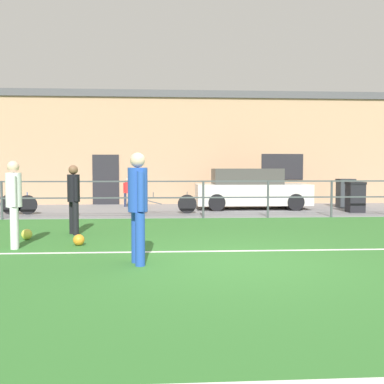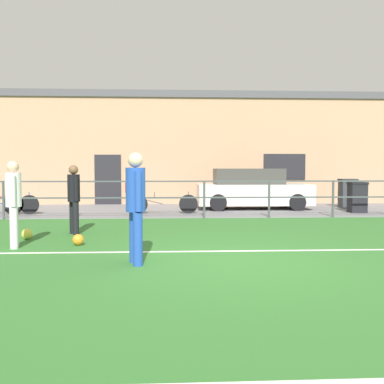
{
  "view_description": "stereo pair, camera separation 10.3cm",
  "coord_description": "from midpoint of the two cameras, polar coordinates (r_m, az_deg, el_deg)",
  "views": [
    {
      "loc": [
        -1.1,
        -6.69,
        1.5
      ],
      "look_at": [
        -0.51,
        3.24,
        0.95
      ],
      "focal_mm": 39.2,
      "sensor_mm": 36.0,
      "label": 1
    },
    {
      "loc": [
        -0.99,
        -6.69,
        1.5
      ],
      "look_at": [
        -0.51,
        3.24,
        0.95
      ],
      "focal_mm": 39.2,
      "sensor_mm": 36.0,
      "label": 2
    }
  ],
  "objects": [
    {
      "name": "ground",
      "position": [
        6.94,
        6.02,
        -9.53
      ],
      "size": [
        60.0,
        44.0,
        0.04
      ],
      "primitive_type": "cube",
      "color": "#33702D"
    },
    {
      "name": "field_line_touchline",
      "position": [
        7.76,
        5.05,
        -8.0
      ],
      "size": [
        36.0,
        0.11,
        0.0
      ],
      "primitive_type": "cube",
      "color": "white",
      "rests_on": "ground"
    },
    {
      "name": "field_line_hash",
      "position": [
        3.34,
        17.25,
        -23.64
      ],
      "size": [
        36.0,
        0.11,
        0.0
      ],
      "primitive_type": "cube",
      "color": "white",
      "rests_on": "ground"
    },
    {
      "name": "pavement_strip",
      "position": [
        15.3,
        1.14,
        -2.45
      ],
      "size": [
        48.0,
        5.0,
        0.02
      ],
      "primitive_type": "cube",
      "color": "slate",
      "rests_on": "ground"
    },
    {
      "name": "perimeter_fence",
      "position": [
        12.76,
        1.91,
        -0.24
      ],
      "size": [
        36.07,
        0.07,
        1.15
      ],
      "color": "#474C51",
      "rests_on": "ground"
    },
    {
      "name": "clubhouse_facade",
      "position": [
        18.94,
        0.37,
        5.88
      ],
      "size": [
        28.0,
        2.56,
        4.79
      ],
      "color": "tan",
      "rests_on": "ground"
    },
    {
      "name": "player_goalkeeper",
      "position": [
        9.97,
        -15.5,
        -0.41
      ],
      "size": [
        0.28,
        0.39,
        1.59
      ],
      "rotation": [
        0.0,
        0.0,
        5.25
      ],
      "color": "black",
      "rests_on": "ground"
    },
    {
      "name": "player_striker",
      "position": [
        6.62,
        -7.24,
        -1.23
      ],
      "size": [
        0.31,
        0.46,
        1.76
      ],
      "rotation": [
        0.0,
        0.0,
        5.02
      ],
      "color": "blue",
      "rests_on": "ground"
    },
    {
      "name": "player_winger",
      "position": [
        8.62,
        -22.8,
        -0.83
      ],
      "size": [
        0.29,
        0.44,
        1.65
      ],
      "rotation": [
        0.0,
        0.0,
        5.01
      ],
      "color": "white",
      "rests_on": "ground"
    },
    {
      "name": "soccer_ball_match",
      "position": [
        9.64,
        -21.25,
        -5.34
      ],
      "size": [
        0.22,
        0.22,
        0.22
      ],
      "primitive_type": "sphere",
      "color": "#E5E04C",
      "rests_on": "ground"
    },
    {
      "name": "soccer_ball_spare",
      "position": [
        8.57,
        -14.89,
        -6.29
      ],
      "size": [
        0.22,
        0.22,
        0.22
      ],
      "primitive_type": "sphere",
      "color": "orange",
      "rests_on": "ground"
    },
    {
      "name": "spectator_child",
      "position": [
        16.63,
        -8.38,
        0.22
      ],
      "size": [
        0.31,
        0.2,
        1.13
      ],
      "rotation": [
        0.0,
        0.0,
        3.2
      ],
      "color": "#232D4C",
      "rests_on": "pavement_strip"
    },
    {
      "name": "parked_car_red",
      "position": [
        15.75,
        8.36,
        0.32
      ],
      "size": [
        4.15,
        1.79,
        1.5
      ],
      "color": "silver",
      "rests_on": "pavement_strip"
    },
    {
      "name": "bicycle_parked_0",
      "position": [
        14.94,
        -23.87,
        -1.54
      ],
      "size": [
        2.15,
        0.04,
        0.73
      ],
      "color": "black",
      "rests_on": "pavement_strip"
    },
    {
      "name": "bicycle_parked_3",
      "position": [
        13.94,
        -3.73,
        -1.6
      ],
      "size": [
        2.3,
        0.04,
        0.73
      ],
      "color": "black",
      "rests_on": "pavement_strip"
    },
    {
      "name": "trash_bin_0",
      "position": [
        17.01,
        20.58,
        -0.16
      ],
      "size": [
        0.6,
        0.51,
        1.11
      ],
      "color": "#33383D",
      "rests_on": "pavement_strip"
    },
    {
      "name": "trash_bin_1",
      "position": [
        15.32,
        21.75,
        -0.66
      ],
      "size": [
        0.57,
        0.48,
        1.04
      ],
      "color": "black",
      "rests_on": "pavement_strip"
    }
  ]
}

